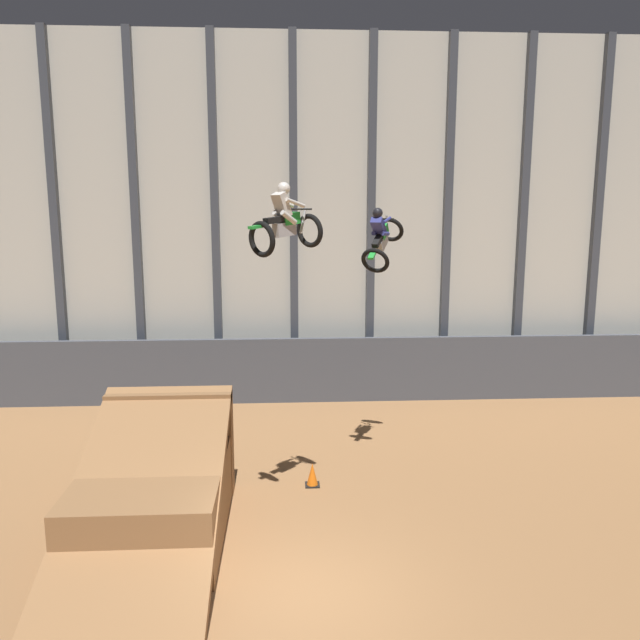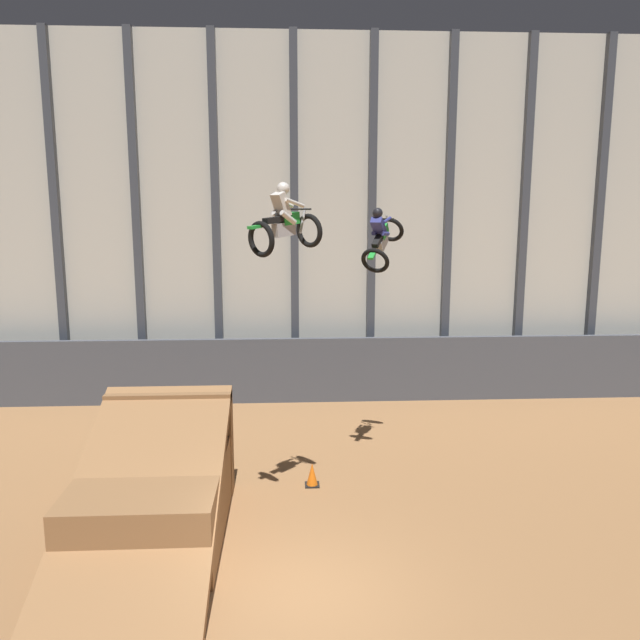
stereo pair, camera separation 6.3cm
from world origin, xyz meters
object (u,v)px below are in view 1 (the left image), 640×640
(rider_bike_right_air, at_px, (381,238))
(traffic_cone_near_ramp, at_px, (312,475))
(dirt_ramp, at_px, (157,490))
(rider_bike_left_air, at_px, (285,224))

(rider_bike_right_air, bearing_deg, traffic_cone_near_ramp, -117.18)
(dirt_ramp, height_order, traffic_cone_near_ramp, dirt_ramp)
(rider_bike_right_air, height_order, traffic_cone_near_ramp, rider_bike_right_air)
(dirt_ramp, distance_m, traffic_cone_near_ramp, 4.00)
(rider_bike_left_air, bearing_deg, dirt_ramp, -126.22)
(rider_bike_left_air, height_order, traffic_cone_near_ramp, rider_bike_left_air)
(dirt_ramp, bearing_deg, traffic_cone_near_ramp, 30.56)
(dirt_ramp, bearing_deg, rider_bike_left_air, 8.33)
(rider_bike_right_air, relative_size, traffic_cone_near_ramp, 3.14)
(dirt_ramp, height_order, rider_bike_right_air, rider_bike_right_air)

